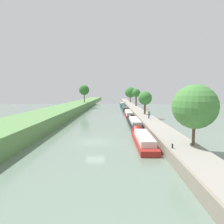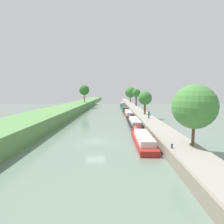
{
  "view_description": "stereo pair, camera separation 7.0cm",
  "coord_description": "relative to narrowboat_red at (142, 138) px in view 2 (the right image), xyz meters",
  "views": [
    {
      "loc": [
        2.56,
        -25.31,
        6.68
      ],
      "look_at": [
        1.88,
        28.57,
        1.0
      ],
      "focal_mm": 30.86,
      "sensor_mm": 36.0,
      "label": 1
    },
    {
      "loc": [
        2.63,
        -25.31,
        6.68
      ],
      "look_at": [
        1.88,
        28.57,
        1.0
      ],
      "focal_mm": 30.86,
      "sensor_mm": 36.0,
      "label": 2
    }
  ],
  "objects": [
    {
      "name": "narrowboat_black",
      "position": [
        0.28,
        13.67,
        0.02
      ],
      "size": [
        1.99,
        13.42,
        1.95
      ],
      "color": "black",
      "rests_on": "ground_plane"
    },
    {
      "name": "mooring_bollard_near",
      "position": [
        2.03,
        -6.34,
        0.8
      ],
      "size": [
        0.16,
        0.16,
        0.45
      ],
      "color": "black",
      "rests_on": "right_towpath"
    },
    {
      "name": "stone_quay",
      "position": [
        1.6,
        0.41,
        0.03
      ],
      "size": [
        0.25,
        260.0,
        1.19
      ],
      "color": "gray",
      "rests_on": "ground_plane"
    },
    {
      "name": "tree_rightbank_far",
      "position": [
        4.73,
        77.94,
        5.81
      ],
      "size": [
        5.7,
        5.7,
        8.1
      ],
      "color": "brown",
      "rests_on": "right_towpath"
    },
    {
      "name": "tree_rightbank_near",
      "position": [
        4.55,
        -5.14,
        4.6
      ],
      "size": [
        4.57,
        4.57,
        6.31
      ],
      "color": "brown",
      "rests_on": "right_towpath"
    },
    {
      "name": "narrowboat_red",
      "position": [
        0.0,
        0.0,
        0.0
      ],
      "size": [
        2.06,
        11.64,
        2.04
      ],
      "color": "maroon",
      "rests_on": "ground_plane"
    },
    {
      "name": "right_towpath",
      "position": [
        3.48,
        0.41,
        0.01
      ],
      "size": [
        3.51,
        260.0,
        1.14
      ],
      "color": "gray",
      "rests_on": "ground_plane"
    },
    {
      "name": "narrowboat_teal",
      "position": [
        -0.02,
        59.54,
        -0.05
      ],
      "size": [
        2.15,
        11.8,
        2.04
      ],
      "color": "#195B60",
      "rests_on": "ground_plane"
    },
    {
      "name": "narrowboat_maroon",
      "position": [
        0.19,
        28.94,
        0.02
      ],
      "size": [
        1.83,
        15.42,
        2.0
      ],
      "color": "maroon",
      "rests_on": "ground_plane"
    },
    {
      "name": "tree_rightbank_midfar",
      "position": [
        4.78,
        50.63,
        5.6
      ],
      "size": [
        3.23,
        3.23,
        6.74
      ],
      "color": "#4C3828",
      "rests_on": "right_towpath"
    },
    {
      "name": "tree_leftbank_downstream",
      "position": [
        -15.96,
        53.26,
        6.79
      ],
      "size": [
        4.07,
        4.07,
        7.05
      ],
      "color": "brown",
      "rests_on": "left_grassy_bank"
    },
    {
      "name": "narrowboat_green",
      "position": [
        0.11,
        44.79,
        -0.06
      ],
      "size": [
        2.19,
        14.43,
        2.08
      ],
      "color": "#1E6033",
      "rests_on": "ground_plane"
    },
    {
      "name": "ground_plane",
      "position": [
        -6.26,
        0.41,
        -0.56
      ],
      "size": [
        160.0,
        160.0,
        0.0
      ],
      "primitive_type": "plane",
      "color": "slate"
    },
    {
      "name": "tree_rightbank_midnear",
      "position": [
        3.81,
        22.44,
        4.53
      ],
      "size": [
        3.34,
        3.34,
        5.68
      ],
      "color": "brown",
      "rests_on": "right_towpath"
    },
    {
      "name": "left_grassy_bank",
      "position": [
        -18.45,
        0.41,
        0.62
      ],
      "size": [
        8.43,
        260.0,
        2.37
      ],
      "color": "#5B894C",
      "rests_on": "ground_plane"
    },
    {
      "name": "mooring_bollard_far",
      "position": [
        2.03,
        76.62,
        0.8
      ],
      "size": [
        0.16,
        0.16,
        0.45
      ],
      "color": "black",
      "rests_on": "right_towpath"
    },
    {
      "name": "person_walking",
      "position": [
        3.51,
        15.07,
        1.45
      ],
      "size": [
        0.34,
        0.34,
        1.66
      ],
      "color": "#282D42",
      "rests_on": "right_towpath"
    },
    {
      "name": "narrowboat_navy",
      "position": [
        0.12,
        71.28,
        -0.0
      ],
      "size": [
        1.97,
        11.59,
        2.01
      ],
      "color": "#141E42",
      "rests_on": "ground_plane"
    }
  ]
}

